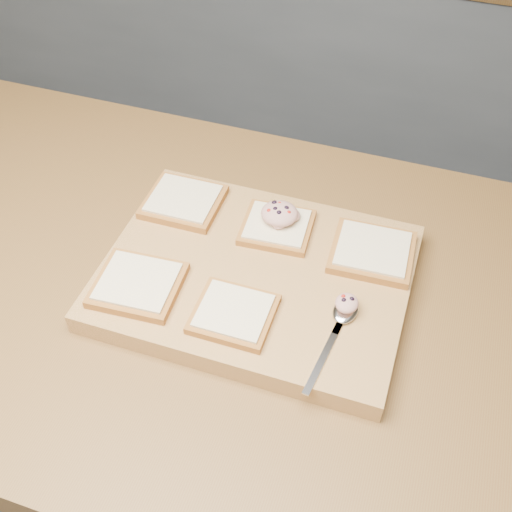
{
  "coord_description": "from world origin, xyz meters",
  "views": [
    {
      "loc": [
        0.17,
        -0.6,
        1.66
      ],
      "look_at": [
        -0.04,
        0.02,
        0.97
      ],
      "focal_mm": 45.0,
      "sensor_mm": 36.0,
      "label": 1
    }
  ],
  "objects_px": {
    "cutting_board": "(256,277)",
    "bread_far_center": "(277,227)",
    "spoon": "(343,317)",
    "tuna_salad_dollop": "(279,213)"
  },
  "relations": [
    {
      "from": "spoon",
      "to": "bread_far_center",
      "type": "bearing_deg",
      "value": 134.98
    },
    {
      "from": "cutting_board",
      "to": "tuna_salad_dollop",
      "type": "height_order",
      "value": "tuna_salad_dollop"
    },
    {
      "from": "bread_far_center",
      "to": "tuna_salad_dollop",
      "type": "height_order",
      "value": "tuna_salad_dollop"
    },
    {
      "from": "cutting_board",
      "to": "tuna_salad_dollop",
      "type": "distance_m",
      "value": 0.11
    },
    {
      "from": "cutting_board",
      "to": "tuna_salad_dollop",
      "type": "relative_size",
      "value": 7.71
    },
    {
      "from": "spoon",
      "to": "tuna_salad_dollop",
      "type": "bearing_deg",
      "value": 133.03
    },
    {
      "from": "bread_far_center",
      "to": "tuna_salad_dollop",
      "type": "relative_size",
      "value": 1.96
    },
    {
      "from": "cutting_board",
      "to": "spoon",
      "type": "xyz_separation_m",
      "value": [
        0.15,
        -0.05,
        0.02
      ]
    },
    {
      "from": "cutting_board",
      "to": "spoon",
      "type": "relative_size",
      "value": 2.58
    },
    {
      "from": "cutting_board",
      "to": "bread_far_center",
      "type": "xyz_separation_m",
      "value": [
        0.0,
        0.09,
        0.03
      ]
    }
  ]
}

